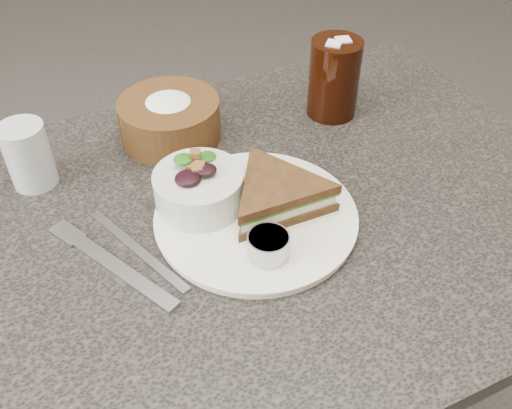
{
  "coord_description": "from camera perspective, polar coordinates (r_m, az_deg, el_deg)",
  "views": [
    {
      "loc": [
        -0.24,
        -0.53,
        1.3
      ],
      "look_at": [
        0.0,
        -0.02,
        0.78
      ],
      "focal_mm": 40.0,
      "sensor_mm": 36.0,
      "label": 1
    }
  ],
  "objects": [
    {
      "name": "dinner_plate",
      "position": [
        0.78,
        0.0,
        -1.3
      ],
      "size": [
        0.28,
        0.28,
        0.01
      ],
      "primitive_type": "cylinder",
      "color": "white",
      "rests_on": "dining_table"
    },
    {
      "name": "orange_wedge",
      "position": [
        0.82,
        0.85,
        2.96
      ],
      "size": [
        0.08,
        0.08,
        0.03
      ],
      "primitive_type": "cone",
      "rotation": [
        0.0,
        0.0,
        0.22
      ],
      "color": "orange",
      "rests_on": "dinner_plate"
    },
    {
      "name": "water_glass",
      "position": [
        0.88,
        -21.82,
        4.6
      ],
      "size": [
        0.08,
        0.08,
        0.1
      ],
      "primitive_type": "cylinder",
      "rotation": [
        0.0,
        0.0,
        0.23
      ],
      "color": "#ACB5B8",
      "rests_on": "dining_table"
    },
    {
      "name": "sandwich",
      "position": [
        0.78,
        2.06,
        1.02
      ],
      "size": [
        0.18,
        0.18,
        0.05
      ],
      "primitive_type": null,
      "rotation": [
        0.0,
        0.0,
        -0.01
      ],
      "color": "#482D17",
      "rests_on": "dinner_plate"
    },
    {
      "name": "cola_glass",
      "position": [
        0.98,
        7.84,
        12.7
      ],
      "size": [
        0.09,
        0.09,
        0.14
      ],
      "primitive_type": null,
      "rotation": [
        0.0,
        0.0,
        -0.13
      ],
      "color": "black",
      "rests_on": "dining_table"
    },
    {
      "name": "dining_table",
      "position": [
        1.09,
        -0.61,
        -15.5
      ],
      "size": [
        1.0,
        0.7,
        0.75
      ],
      "primitive_type": "cube",
      "color": "black",
      "rests_on": "floor"
    },
    {
      "name": "knife",
      "position": [
        0.76,
        -11.72,
        -4.49
      ],
      "size": [
        0.08,
        0.19,
        0.0
      ],
      "primitive_type": "cube",
      "rotation": [
        0.0,
        0.0,
        0.36
      ],
      "color": "#9B9DA3",
      "rests_on": "dining_table"
    },
    {
      "name": "bread_basket",
      "position": [
        0.93,
        -8.67,
        9.02
      ],
      "size": [
        0.17,
        0.17,
        0.09
      ],
      "primitive_type": null,
      "rotation": [
        0.0,
        0.0,
        -0.03
      ],
      "color": "brown",
      "rests_on": "dining_table"
    },
    {
      "name": "salad_bowl",
      "position": [
        0.78,
        -5.78,
        2.08
      ],
      "size": [
        0.13,
        0.13,
        0.07
      ],
      "primitive_type": null,
      "rotation": [
        0.0,
        0.0,
        0.08
      ],
      "color": "silver",
      "rests_on": "dinner_plate"
    },
    {
      "name": "dressing_ramekin",
      "position": [
        0.72,
        1.25,
        -4.16
      ],
      "size": [
        0.07,
        0.07,
        0.03
      ],
      "primitive_type": "cylinder",
      "rotation": [
        0.0,
        0.0,
        0.26
      ],
      "color": "#A4A6AA",
      "rests_on": "dinner_plate"
    },
    {
      "name": "fork",
      "position": [
        0.75,
        -13.65,
        -6.22
      ],
      "size": [
        0.11,
        0.19,
        0.01
      ],
      "primitive_type": "cube",
      "rotation": [
        0.0,
        0.0,
        0.46
      ],
      "color": "#A5A7A9",
      "rests_on": "dining_table"
    }
  ]
}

